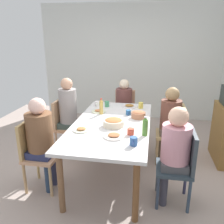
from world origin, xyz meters
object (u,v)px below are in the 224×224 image
object	(u,v)px
person_3	(41,136)
cup_2	(141,105)
cup_3	(107,104)
cup_5	(122,121)
bowl_1	(138,114)
cup_6	(128,112)
chair_2	(181,164)
person_0	(124,103)
cup_4	(97,104)
chair_3	(36,151)
bottle_1	(101,107)
person_2	(175,147)
bottle_0	(145,127)
chair_0	(124,111)
cup_1	(131,132)
bowl_0	(114,122)
chair_4	(175,131)
person_4	(170,118)
plate_3	(114,136)
plate_2	(129,106)
dining_table	(112,128)
chair_1	(64,124)
plate_0	(81,130)

from	to	relation	value
person_3	cup_2	size ratio (longest dim) A/B	10.85
cup_3	cup_5	xyz separation A→B (m)	(0.77, 0.35, -0.00)
bowl_1	cup_6	xyz separation A→B (m)	(-0.10, -0.16, -0.01)
chair_2	bowl_1	xyz separation A→B (m)	(-0.75, -0.55, 0.31)
person_0	cup_4	bearing A→B (deg)	-35.91
person_3	chair_3	bearing A→B (deg)	-90.00
cup_3	bottle_1	bearing A→B (deg)	-1.29
person_2	cup_4	bearing A→B (deg)	-136.34
bottle_0	chair_2	bearing A→B (deg)	72.31
chair_0	cup_1	xyz separation A→B (m)	(1.73, 0.29, 0.30)
bowl_0	cup_1	size ratio (longest dim) A/B	2.34
person_3	chair_4	distance (m)	1.97
person_4	cup_4	xyz separation A→B (m)	(-0.25, -1.18, 0.10)
plate_3	bowl_1	size ratio (longest dim) A/B	1.23
person_4	plate_3	bearing A→B (deg)	-35.71
person_2	bottle_0	bearing A→B (deg)	-111.95
chair_3	person_3	distance (m)	0.23
cup_4	bottle_0	bearing A→B (deg)	37.39
chair_3	chair_2	bearing A→B (deg)	90.00
cup_3	bottle_1	distance (m)	0.40
bowl_0	bowl_1	bearing A→B (deg)	142.39
cup_1	cup_6	distance (m)	0.73
plate_2	chair_0	bearing A→B (deg)	-165.26
cup_3	cup_4	bearing A→B (deg)	-96.91
person_4	bottle_0	bearing A→B (deg)	-21.71
person_2	bowl_1	bearing A→B (deg)	-148.56
cup_5	person_0	bearing A→B (deg)	-173.96
chair_4	bottle_1	distance (m)	1.18
bowl_1	cup_6	distance (m)	0.19
person_0	bottle_1	world-z (taller)	person_0
chair_0	plate_3	size ratio (longest dim) A/B	3.58
chair_4	bottle_1	world-z (taller)	bottle_1
person_2	bottle_1	bearing A→B (deg)	-129.15
person_0	plate_2	world-z (taller)	person_0
chair_4	cup_4	xyz separation A→B (m)	(-0.25, -1.27, 0.30)
person_4	bottle_1	bearing A→B (deg)	-81.02
person_2	dining_table	bearing A→B (deg)	-121.84
cup_1	dining_table	bearing A→B (deg)	-141.41
person_4	cup_4	world-z (taller)	person_4
plate_3	bowl_0	xyz separation A→B (m)	(-0.34, -0.06, 0.04)
plate_2	bottle_0	xyz separation A→B (m)	(1.14, 0.30, 0.10)
chair_2	cup_1	world-z (taller)	chair_2
plate_3	cup_1	distance (m)	0.21
chair_1	cup_4	distance (m)	0.63
chair_3	plate_3	size ratio (longest dim) A/B	3.58
dining_table	bottle_0	size ratio (longest dim) A/B	8.46
cup_4	bottle_1	world-z (taller)	bottle_1
person_4	plate_0	size ratio (longest dim) A/B	5.80
cup_4	cup_5	bearing A→B (deg)	33.55
chair_3	cup_4	bearing A→B (deg)	158.00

